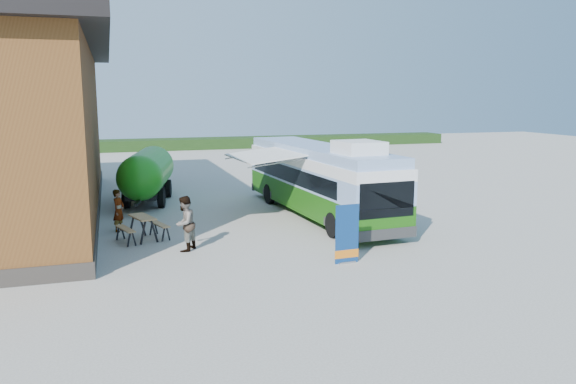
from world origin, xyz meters
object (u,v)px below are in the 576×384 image
object	(u,v)px
bus	(319,177)
person_b	(185,224)
slurry_tanker	(147,173)
banner	(347,239)
picnic_table	(142,222)
person_a	(119,210)

from	to	relation	value
bus	person_b	distance (m)	7.26
slurry_tanker	banner	bearing A→B (deg)	-54.88
slurry_tanker	picnic_table	bearing A→B (deg)	-83.25
bus	slurry_tanker	distance (m)	8.52
picnic_table	person_a	xyz separation A→B (m)	(-0.77, 1.65, 0.15)
person_b	slurry_tanker	bearing A→B (deg)	-139.51
banner	slurry_tanker	bearing A→B (deg)	109.44
picnic_table	slurry_tanker	xyz separation A→B (m)	(0.67, 7.26, 0.80)
person_b	person_a	bearing A→B (deg)	-112.92
bus	person_b	bearing A→B (deg)	-151.69
bus	banner	size ratio (longest dim) A/B	6.22
picnic_table	person_a	world-z (taller)	person_a
banner	picnic_table	bearing A→B (deg)	137.22
banner	person_a	bearing A→B (deg)	132.22
person_a	slurry_tanker	xyz separation A→B (m)	(1.44, 5.61, 0.65)
banner	person_b	distance (m)	5.36
person_b	slurry_tanker	size ratio (longest dim) A/B	0.27
picnic_table	slurry_tanker	world-z (taller)	slurry_tanker
bus	picnic_table	bearing A→B (deg)	-168.40
person_a	banner	bearing A→B (deg)	-103.90
slurry_tanker	bus	bearing A→B (deg)	-26.04
picnic_table	person_b	world-z (taller)	person_b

